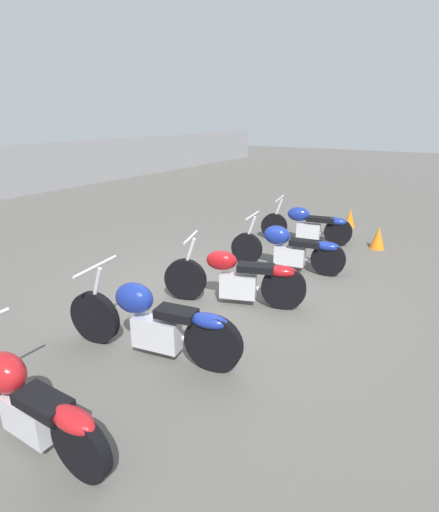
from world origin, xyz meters
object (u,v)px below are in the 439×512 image
Objects in this scene: motorcycle_slot_3 at (288,248)px; traffic_cone_near at (350,218)px; traffic_cone_far at (378,238)px; motorcycle_slot_1 at (152,321)px; motorcycle_slot_4 at (308,224)px; motorcycle_slot_0 at (24,402)px; motorcycle_slot_2 at (237,278)px.

motorcycle_slot_3 is 3.56m from traffic_cone_near.
traffic_cone_far is (-1.41, -0.96, 0.00)m from traffic_cone_near.
motorcycle_slot_1 is 6.97m from traffic_cone_near.
motorcycle_slot_4 is 4.23× the size of traffic_cone_near.
motorcycle_slot_3 reaches higher than motorcycle_slot_0.
motorcycle_slot_0 is 0.97× the size of motorcycle_slot_3.
motorcycle_slot_2 is 1.72m from motorcycle_slot_3.
motorcycle_slot_0 is at bearing 177.04° from traffic_cone_near.
motorcycle_slot_3 is 1.06× the size of motorcycle_slot_4.
traffic_cone_far is at bearing -87.48° from motorcycle_slot_4.
motorcycle_slot_1 is at bearing 155.70° from motorcycle_slot_2.
motorcycle_slot_2 reaches higher than traffic_cone_far.
motorcycle_slot_3 is 4.50× the size of traffic_cone_near.
motorcycle_slot_0 is 4.97m from motorcycle_slot_3.
motorcycle_slot_4 is (6.74, 0.02, -0.00)m from motorcycle_slot_0.
traffic_cone_far reaches higher than traffic_cone_near.
motorcycle_slot_1 is 3.41m from motorcycle_slot_3.
motorcycle_slot_4 is (3.50, 0.20, -0.01)m from motorcycle_slot_2.
motorcycle_slot_4 is at bearing -9.29° from motorcycle_slot_1.
traffic_cone_near is (6.95, -0.40, -0.22)m from motorcycle_slot_1.
motorcycle_slot_0 is at bearing 168.67° from motorcycle_slot_1.
motorcycle_slot_2 is 4.05m from traffic_cone_far.
motorcycle_slot_3 reaches higher than traffic_cone_near.
motorcycle_slot_0 is 1.00× the size of motorcycle_slot_2.
motorcycle_slot_4 reaches higher than traffic_cone_near.
traffic_cone_far is (7.10, -1.40, -0.17)m from motorcycle_slot_0.
traffic_cone_near is 0.99× the size of traffic_cone_far.
motorcycle_slot_3 is (4.96, -0.27, 0.01)m from motorcycle_slot_0.
motorcycle_slot_2 is at bearing 169.13° from motorcycle_slot_3.
motorcycle_slot_1 is 1.06× the size of motorcycle_slot_3.
motorcycle_slot_1 is at bearing 169.04° from motorcycle_slot_4.
motorcycle_slot_1 is 5.18m from motorcycle_slot_4.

